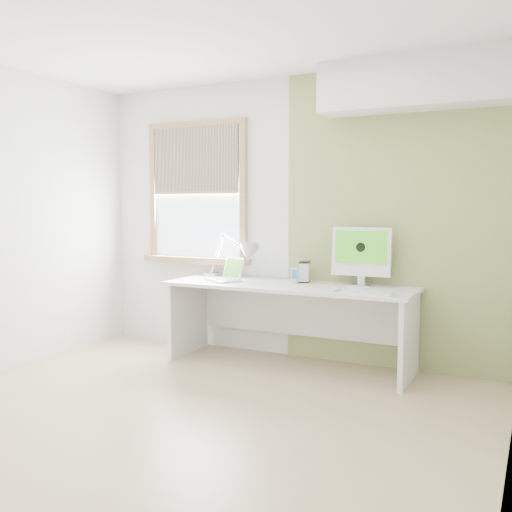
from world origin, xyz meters
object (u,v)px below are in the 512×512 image
Objects in this scene: desk at (291,305)px; desk_lamp at (241,256)px; imac at (361,253)px; laptop at (227,275)px; external_drive at (305,272)px.

desk_lamp reaches higher than desk.
imac reaches higher than desk.
laptop is at bearing -108.72° from desk_lamp.
desk is 11.72× the size of external_drive.
laptop is (-0.06, -0.17, -0.17)m from desk_lamp.
laptop is at bearing -161.95° from external_drive.
desk_lamp reaches higher than laptop.
external_drive is 0.55m from imac.
desk_lamp is 1.39× the size of imac.
desk is 5.62× the size of laptop.
desk_lamp is 3.81× the size of external_drive.
external_drive reaches higher than desk.
desk_lamp is at bearing 170.98° from desk.
imac is at bearing 11.25° from laptop.
external_drive is (0.62, 0.05, -0.13)m from desk_lamp.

